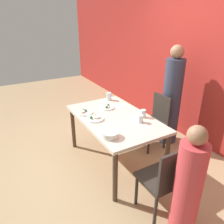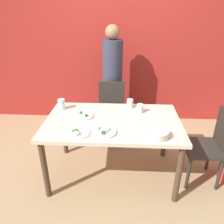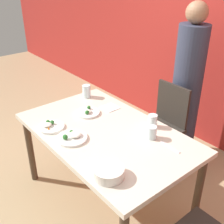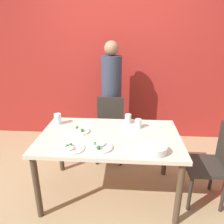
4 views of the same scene
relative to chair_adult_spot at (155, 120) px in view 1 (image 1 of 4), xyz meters
name	(u,v)px [view 1 (image 1 of 4)]	position (x,y,z in m)	size (l,w,h in m)	color
ground_plane	(115,161)	(0.06, -0.78, -0.48)	(10.00, 10.00, 0.00)	tan
wall_back	(198,61)	(0.06, 0.75, 0.87)	(10.00, 0.06, 2.70)	#A82823
dining_table	(115,122)	(0.06, -0.78, 0.18)	(1.46, 0.89, 0.73)	beige
chair_adult_spot	(155,120)	(0.00, 0.00, 0.00)	(0.40, 0.40, 0.87)	#2D2823
chair_child_spot	(164,178)	(1.12, -0.82, 0.00)	(0.40, 0.40, 0.87)	#2D2823
person_adult	(172,100)	(0.00, 0.32, 0.29)	(0.30, 0.30, 1.62)	#33384C
person_child	(187,190)	(1.42, -0.82, 0.09)	(0.25, 0.25, 1.23)	#C63D42
bowl_curry	(110,134)	(0.50, -1.10, 0.29)	(0.20, 0.20, 0.07)	silver
plate_rice_adult	(95,118)	(-0.01, -1.05, 0.27)	(0.24, 0.24, 0.06)	white
plate_rice_child	(107,107)	(-0.27, -0.73, 0.27)	(0.22, 0.22, 0.05)	white
plate_noodles	(85,112)	(-0.26, -1.10, 0.27)	(0.21, 0.21, 0.05)	white
glass_water_tall	(143,113)	(0.25, -0.45, 0.31)	(0.07, 0.07, 0.11)	silver
glass_water_short	(140,119)	(0.36, -0.58, 0.31)	(0.08, 0.08, 0.10)	silver
glass_water_center	(109,96)	(-0.56, -0.54, 0.32)	(0.08, 0.08, 0.13)	silver
napkin_folded	(121,106)	(-0.23, -0.50, 0.26)	(0.14, 0.14, 0.01)	white
fork_steel	(150,127)	(0.53, -0.56, 0.26)	(0.18, 0.03, 0.01)	silver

